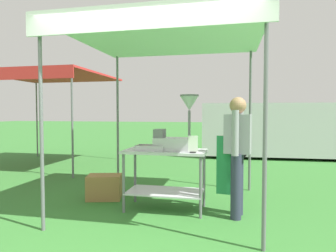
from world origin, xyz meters
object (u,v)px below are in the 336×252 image
stall_canopy (167,40)px  neighbour_tent (49,78)px  van_silver (289,129)px  donut_cart (165,166)px  supply_crate (104,187)px  donut_tray (151,148)px  donut_fryer (178,130)px  menu_sign (193,146)px  vendor (237,150)px

stall_canopy → neighbour_tent: bearing=143.9°
van_silver → neighbour_tent: (-6.50, -3.00, 1.45)m
donut_cart → supply_crate: size_ratio=1.94×
supply_crate → neighbour_tent: size_ratio=0.21×
donut_cart → donut_tray: bearing=-168.3°
donut_cart → supply_crate: (-1.08, 0.30, -0.43)m
donut_fryer → menu_sign: 0.38m
vendor → van_silver: bearing=73.8°
donut_fryer → supply_crate: donut_fryer is taller
donut_cart → menu_sign: 0.59m
stall_canopy → menu_sign: 1.58m
neighbour_tent → donut_cart: bearing=-37.1°
stall_canopy → van_silver: stall_canopy is taller
donut_fryer → donut_tray: bearing=-173.8°
donut_fryer → vendor: bearing=-6.1°
donut_fryer → van_silver: size_ratio=0.14×
donut_cart → donut_tray: size_ratio=2.84×
vendor → supply_crate: vendor is taller
donut_cart → van_silver: bearing=64.9°
menu_sign → vendor: 0.59m
donut_tray → menu_sign: bearing=-15.8°
menu_sign → van_silver: van_silver is taller
donut_tray → menu_sign: menu_sign is taller
donut_cart → neighbour_tent: (-3.76, 2.85, 1.70)m
menu_sign → vendor: (0.58, 0.13, -0.06)m
van_silver → menu_sign: bearing=-110.8°
donut_tray → vendor: (1.21, -0.05, 0.02)m
menu_sign → van_silver: (2.30, 6.07, -0.09)m
menu_sign → donut_tray: bearing=164.2°
donut_tray → van_silver: bearing=63.5°
supply_crate → neighbour_tent: (-2.68, 2.55, 2.13)m
donut_fryer → supply_crate: bearing=166.7°
vendor → donut_tray: bearing=177.8°
menu_sign → van_silver: 6.49m
menu_sign → neighbour_tent: (-4.20, 3.07, 1.36)m
stall_canopy → donut_tray: 1.58m
donut_fryer → vendor: donut_fryer is taller
donut_cart → van_silver: size_ratio=0.22×
stall_canopy → van_silver: 6.56m
van_silver → neighbour_tent: size_ratio=1.85×
van_silver → supply_crate: bearing=-124.5°
stall_canopy → neighbour_tent: 4.66m
vendor → supply_crate: size_ratio=2.65×
van_silver → vendor: bearing=-106.2°
vendor → neighbour_tent: 5.78m
donut_fryer → vendor: 0.87m
donut_tray → donut_fryer: bearing=6.2°
donut_fryer → neighbour_tent: 5.01m
stall_canopy → donut_tray: (-0.20, -0.14, -1.56)m
donut_tray → donut_fryer: donut_fryer is taller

